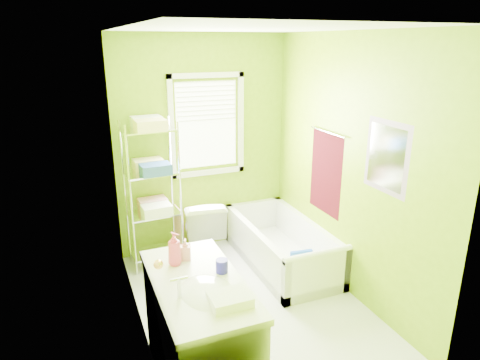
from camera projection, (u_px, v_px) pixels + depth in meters
name	position (u px, v px, depth m)	size (l,w,h in m)	color
ground	(250.00, 304.00, 4.28)	(2.90, 2.90, 0.00)	silver
room_envelope	(251.00, 154.00, 3.80)	(2.14, 2.94, 2.62)	#6E9407
window	(207.00, 120.00, 5.05)	(0.92, 0.05, 1.22)	white
door	(163.00, 289.00, 2.72)	(0.09, 0.80, 2.00)	white
right_wall_decor	(348.00, 167.00, 4.22)	(0.04, 1.48, 1.17)	#3B060D
bathtub	(282.00, 251.00, 4.98)	(0.77, 1.65, 0.53)	white
toilet	(202.00, 230.00, 4.99)	(0.45, 0.79, 0.81)	white
vanity	(200.00, 331.00, 3.13)	(0.61, 1.20, 1.16)	silver
wire_shelf_unit	(154.00, 178.00, 4.74)	(0.60, 0.48, 1.73)	silver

